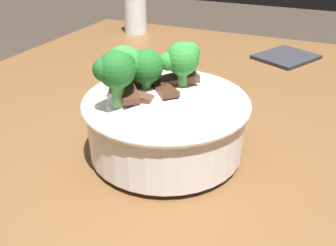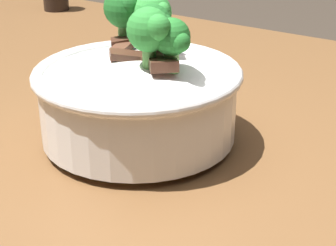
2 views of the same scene
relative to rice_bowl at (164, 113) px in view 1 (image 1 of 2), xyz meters
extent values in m
cube|color=brown|center=(-0.05, -0.04, -0.09)|extent=(1.38, 1.07, 0.05)
cube|color=brown|center=(0.57, 0.43, -0.47)|extent=(0.06, 0.06, 0.70)
cylinder|color=white|center=(0.00, 0.00, -0.06)|extent=(0.09, 0.09, 0.01)
cylinder|color=white|center=(0.00, 0.00, -0.02)|extent=(0.21, 0.21, 0.07)
torus|color=white|center=(0.00, 0.00, 0.02)|extent=(0.22, 0.22, 0.01)
ellipsoid|color=white|center=(0.00, 0.00, 0.01)|extent=(0.17, 0.17, 0.06)
cube|color=#563323|center=(-0.03, 0.03, 0.04)|extent=(0.02, 0.06, 0.02)
cube|color=#4C2B1E|center=(0.00, 0.00, 0.03)|extent=(0.06, 0.06, 0.02)
cube|color=#563323|center=(0.03, 0.00, 0.04)|extent=(0.06, 0.06, 0.02)
cube|color=#4C2B1E|center=(-0.03, 0.04, 0.04)|extent=(0.06, 0.05, 0.02)
cube|color=brown|center=(0.01, 0.03, 0.03)|extent=(0.03, 0.07, 0.01)
cylinder|color=#5B9947|center=(-0.02, 0.05, 0.04)|extent=(0.01, 0.01, 0.03)
sphere|color=green|center=(-0.02, 0.05, 0.07)|extent=(0.04, 0.04, 0.04)
sphere|color=green|center=(0.00, 0.04, 0.07)|extent=(0.02, 0.02, 0.02)
sphere|color=green|center=(-0.02, 0.06, 0.07)|extent=(0.02, 0.02, 0.02)
cylinder|color=#5B9947|center=(-0.05, 0.04, 0.04)|extent=(0.01, 0.01, 0.03)
sphere|color=#1E6023|center=(-0.05, 0.04, 0.07)|extent=(0.04, 0.04, 0.04)
sphere|color=#1E6023|center=(-0.04, 0.03, 0.08)|extent=(0.02, 0.02, 0.02)
sphere|color=#1E6023|center=(-0.06, 0.05, 0.07)|extent=(0.03, 0.03, 0.03)
cylinder|color=#6BA84C|center=(0.04, 0.00, 0.04)|extent=(0.01, 0.01, 0.03)
sphere|color=#237028|center=(0.04, 0.00, 0.06)|extent=(0.04, 0.04, 0.04)
sphere|color=#237028|center=(0.06, -0.01, 0.06)|extent=(0.02, 0.02, 0.02)
sphere|color=#237028|center=(0.04, 0.01, 0.06)|extent=(0.02, 0.02, 0.02)
cylinder|color=#7AB256|center=(0.00, 0.02, 0.04)|extent=(0.01, 0.01, 0.02)
sphere|color=#1E6023|center=(0.00, 0.02, 0.06)|extent=(0.04, 0.04, 0.04)
sphere|color=#1E6023|center=(0.02, 0.02, 0.06)|extent=(0.02, 0.02, 0.02)
sphere|color=#1E6023|center=(-0.01, 0.04, 0.06)|extent=(0.03, 0.03, 0.03)
cylinder|color=#5B9947|center=(0.02, -0.01, 0.04)|extent=(0.01, 0.01, 0.03)
sphere|color=#2D8433|center=(0.02, -0.01, 0.07)|extent=(0.04, 0.04, 0.04)
sphere|color=#2D8433|center=(0.04, -0.02, 0.07)|extent=(0.02, 0.02, 0.02)
sphere|color=#2D8433|center=(0.01, 0.00, 0.07)|extent=(0.02, 0.02, 0.02)
cylinder|color=white|center=(0.54, 0.33, -0.06)|extent=(0.06, 0.06, 0.00)
cylinder|color=white|center=(0.54, 0.33, 0.01)|extent=(0.06, 0.06, 0.14)
cylinder|color=silver|center=(0.54, 0.33, -0.01)|extent=(0.05, 0.05, 0.10)
cube|color=#28282D|center=(0.48, -0.09, -0.06)|extent=(0.17, 0.16, 0.01)
camera|label=1|loc=(-0.39, -0.18, 0.22)|focal=39.61mm
camera|label=2|loc=(0.32, -0.42, 0.20)|focal=57.90mm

